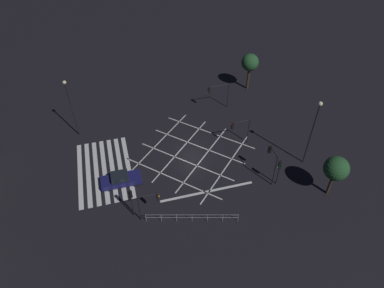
{
  "coord_description": "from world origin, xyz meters",
  "views": [
    {
      "loc": [
        28.88,
        -7.89,
        28.16
      ],
      "look_at": [
        0.0,
        0.0,
        1.52
      ],
      "focal_mm": 32.0,
      "sensor_mm": 36.0,
      "label": 1
    }
  ],
  "objects": [
    {
      "name": "ground_plane",
      "position": [
        0.0,
        0.0,
        0.0
      ],
      "size": [
        200.0,
        200.0,
        0.0
      ],
      "primitive_type": "plane",
      "color": "black"
    },
    {
      "name": "road_markings",
      "position": [
        0.36,
        -7.03,
        0.0
      ],
      "size": [
        15.42,
        21.05,
        0.01
      ],
      "color": "silver",
      "rests_on": "ground_plane"
    },
    {
      "name": "traffic_light_median_north",
      "position": [
        -0.25,
        5.87,
        2.63
      ],
      "size": [
        0.36,
        2.45,
        3.59
      ],
      "rotation": [
        0.0,
        0.0,
        -1.57
      ],
      "color": "black",
      "rests_on": "ground_plane"
    },
    {
      "name": "traffic_light_se_main",
      "position": [
        7.1,
        -7.99,
        2.6
      ],
      "size": [
        0.39,
        0.36,
        3.63
      ],
      "rotation": [
        0.0,
        0.0,
        3.14
      ],
      "color": "black",
      "rests_on": "ground_plane"
    },
    {
      "name": "traffic_light_ne_main",
      "position": [
        6.08,
        7.09,
        3.09
      ],
      "size": [
        2.05,
        0.36,
        4.24
      ],
      "rotation": [
        0.0,
        0.0,
        3.14
      ],
      "color": "black",
      "rests_on": "ground_plane"
    },
    {
      "name": "traffic_light_se_cross",
      "position": [
        7.92,
        -6.29,
        2.59
      ],
      "size": [
        0.36,
        2.1,
        3.55
      ],
      "rotation": [
        0.0,
        0.0,
        1.57
      ],
      "color": "black",
      "rests_on": "ground_plane"
    },
    {
      "name": "traffic_light_nw_cross",
      "position": [
        -7.98,
        5.71,
        2.83
      ],
      "size": [
        0.36,
        3.05,
        3.81
      ],
      "rotation": [
        0.0,
        0.0,
        -1.57
      ],
      "color": "black",
      "rests_on": "ground_plane"
    },
    {
      "name": "traffic_light_ne_cross",
      "position": [
        7.05,
        7.53,
        2.46
      ],
      "size": [
        0.36,
        0.39,
        3.43
      ],
      "rotation": [
        0.0,
        0.0,
        -1.57
      ],
      "color": "black",
      "rests_on": "ground_plane"
    },
    {
      "name": "street_lamp_east",
      "position": [
        4.82,
        12.14,
        5.79
      ],
      "size": [
        0.48,
        0.48,
        8.5
      ],
      "color": "black",
      "rests_on": "ground_plane"
    },
    {
      "name": "street_lamp_west",
      "position": [
        -7.21,
        -12.99,
        5.2
      ],
      "size": [
        0.44,
        0.44,
        7.92
      ],
      "color": "black",
      "rests_on": "ground_plane"
    },
    {
      "name": "street_tree_near",
      "position": [
        -11.77,
        11.86,
        4.26
      ],
      "size": [
        2.48,
        2.48,
        5.57
      ],
      "color": "#38281C",
      "rests_on": "ground_plane"
    },
    {
      "name": "street_tree_far",
      "position": [
        9.73,
        12.25,
        3.7
      ],
      "size": [
        2.52,
        2.52,
        5.0
      ],
      "color": "#38281C",
      "rests_on": "ground_plane"
    },
    {
      "name": "waiting_car",
      "position": [
        2.57,
        -8.71,
        0.63
      ],
      "size": [
        1.74,
        4.39,
        1.36
      ],
      "rotation": [
        0.0,
        0.0,
        1.57
      ],
      "color": "#191951",
      "rests_on": "ground_plane"
    },
    {
      "name": "pedestrian_railing",
      "position": [
        9.43,
        -2.58,
        0.68
      ],
      "size": [
        2.43,
        8.76,
        1.05
      ],
      "rotation": [
        0.0,
        0.0,
        1.3
      ],
      "color": "#9EA0A5",
      "rests_on": "ground_plane"
    }
  ]
}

